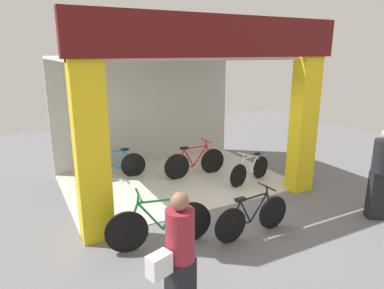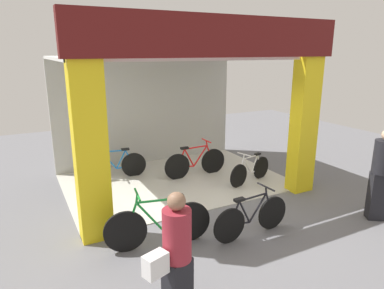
{
  "view_description": "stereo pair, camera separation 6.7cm",
  "coord_description": "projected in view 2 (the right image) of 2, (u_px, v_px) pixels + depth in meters",
  "views": [
    {
      "loc": [
        -3.37,
        -5.45,
        3.1
      ],
      "look_at": [
        0.0,
        0.9,
        1.15
      ],
      "focal_mm": 32.37,
      "sensor_mm": 36.0,
      "label": 1
    },
    {
      "loc": [
        -3.31,
        -5.49,
        3.1
      ],
      "look_at": [
        0.0,
        0.9,
        1.15
      ],
      "focal_mm": 32.37,
      "sensor_mm": 36.0,
      "label": 2
    }
  ],
  "objects": [
    {
      "name": "pedestrian_1",
      "position": [
        176.0,
        259.0,
        3.87
      ],
      "size": [
        0.65,
        0.42,
        1.64
      ],
      "color": "black",
      "rests_on": "ground"
    },
    {
      "name": "bicycle_parked_0",
      "position": [
        159.0,
        224.0,
        5.6
      ],
      "size": [
        1.74,
        0.48,
        0.97
      ],
      "color": "black",
      "rests_on": "ground"
    },
    {
      "name": "ground_plane",
      "position": [
        213.0,
        210.0,
        6.98
      ],
      "size": [
        18.26,
        18.26,
        0.0
      ],
      "primitive_type": "plane",
      "color": "slate",
      "rests_on": "ground"
    },
    {
      "name": "bicycle_parked_1",
      "position": [
        251.0,
        217.0,
        5.93
      ],
      "size": [
        1.56,
        0.43,
        0.86
      ],
      "color": "black",
      "rests_on": "ground"
    },
    {
      "name": "pedestrian_0",
      "position": [
        382.0,
        173.0,
        6.39
      ],
      "size": [
        0.52,
        0.52,
        1.74
      ],
      "color": "black",
      "rests_on": "ground"
    },
    {
      "name": "bicycle_inside_0",
      "position": [
        115.0,
        166.0,
        8.59
      ],
      "size": [
        1.57,
        0.43,
        0.87
      ],
      "color": "black",
      "rests_on": "ground"
    },
    {
      "name": "bicycle_inside_2",
      "position": [
        250.0,
        170.0,
        8.34
      ],
      "size": [
        1.39,
        0.47,
        0.79
      ],
      "color": "black",
      "rests_on": "ground"
    },
    {
      "name": "shop_facade",
      "position": [
        175.0,
        101.0,
        7.98
      ],
      "size": [
        5.33,
        3.92,
        3.71
      ],
      "color": "beige",
      "rests_on": "ground"
    },
    {
      "name": "bicycle_inside_1",
      "position": [
        195.0,
        163.0,
        8.75
      ],
      "size": [
        1.68,
        0.46,
        0.92
      ],
      "color": "black",
      "rests_on": "ground"
    }
  ]
}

